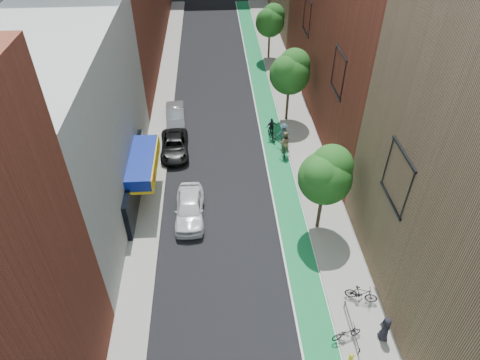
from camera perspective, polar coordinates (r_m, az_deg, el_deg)
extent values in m
cube|color=#136D3C|center=(41.95, 3.55, 9.33)|extent=(2.00, 68.00, 0.01)
cube|color=gray|center=(41.92, -10.31, 8.82)|extent=(2.00, 68.00, 0.15)
cube|color=gray|center=(42.28, 6.97, 9.47)|extent=(3.00, 68.00, 0.15)
cube|color=silver|center=(30.00, -22.89, 6.14)|extent=(8.00, 20.00, 12.00)
cylinder|color=#332619|center=(28.56, 10.57, -3.98)|extent=(0.24, 0.24, 3.30)
sphere|color=#245115|center=(26.79, 11.25, 0.27)|extent=(3.36, 3.36, 3.36)
sphere|color=#245115|center=(26.68, 12.13, 1.91)|extent=(2.64, 2.64, 2.64)
sphere|color=#245115|center=(26.20, 10.88, 0.65)|extent=(2.40, 2.40, 2.40)
cylinder|color=#332619|center=(39.61, 6.32, 10.09)|extent=(0.24, 0.24, 3.47)
sphere|color=#245115|center=(38.30, 6.63, 13.83)|extent=(3.53, 3.53, 3.53)
sphere|color=#245115|center=(38.32, 7.26, 15.04)|extent=(2.77, 2.77, 2.77)
sphere|color=#245115|center=(37.77, 6.30, 14.32)|extent=(2.52, 2.52, 2.52)
cylinder|color=#332619|center=(52.17, 3.88, 17.50)|extent=(0.24, 0.24, 3.19)
sphere|color=#245115|center=(51.25, 4.01, 20.23)|extent=(3.25, 3.25, 3.25)
sphere|color=#245115|center=(51.37, 4.48, 21.08)|extent=(2.55, 2.55, 2.55)
sphere|color=#245115|center=(50.79, 3.72, 20.62)|extent=(2.32, 2.32, 2.32)
imported|color=white|center=(29.64, -6.73, -3.72)|extent=(1.96, 4.86, 1.66)
imported|color=black|center=(35.94, -8.72, 4.51)|extent=(2.48, 4.97, 1.35)
imported|color=gray|center=(39.81, -8.60, 8.42)|extent=(1.92, 4.72, 1.52)
imported|color=black|center=(35.47, 5.90, 3.88)|extent=(0.54, 1.60, 0.95)
imported|color=#917F54|center=(35.09, 5.97, 5.06)|extent=(0.96, 0.77, 1.89)
imported|color=black|center=(37.49, 4.21, 6.17)|extent=(1.00, 1.95, 0.98)
imported|color=black|center=(37.22, 4.24, 7.11)|extent=(1.00, 0.57, 1.60)
imported|color=black|center=(36.71, 5.76, 5.19)|extent=(0.53, 1.53, 0.90)
imported|color=#395766|center=(36.36, 5.82, 6.29)|extent=(1.17, 0.73, 1.74)
imported|color=black|center=(25.86, 15.88, -14.38)|extent=(1.89, 1.14, 1.10)
imported|color=black|center=(24.37, 14.01, -19.19)|extent=(1.74, 0.93, 0.87)
imported|color=black|center=(24.59, 18.79, -18.23)|extent=(0.58, 0.84, 1.66)
cylinder|color=yellow|center=(23.89, 14.55, -22.11)|extent=(0.22, 0.22, 0.50)
sphere|color=yellow|center=(23.63, 14.68, -21.74)|extent=(0.24, 0.24, 0.24)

